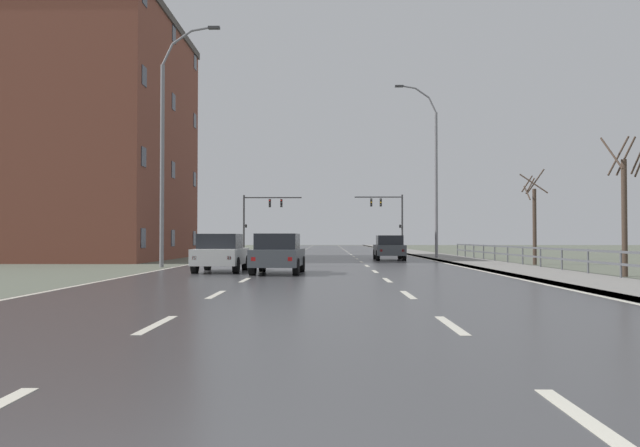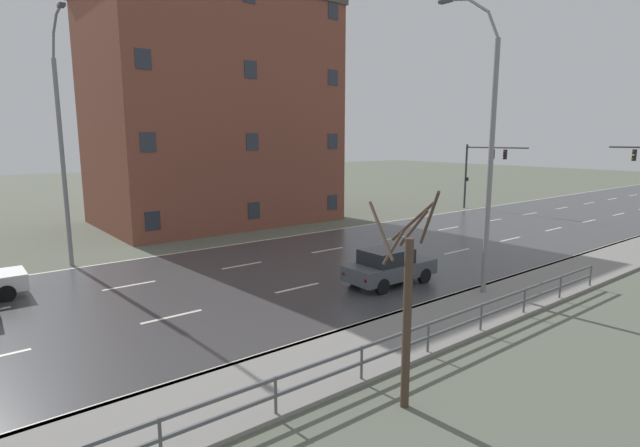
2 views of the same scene
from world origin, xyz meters
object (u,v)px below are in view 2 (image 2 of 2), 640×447
at_px(street_lamp_midground, 487,151).
at_px(street_lamp_left_bank, 62,149).
at_px(car_near_left, 389,266).
at_px(brick_building, 213,112).
at_px(traffic_signal_left, 481,164).

distance_m(street_lamp_midground, street_lamp_left_bank, 19.00).
xyz_separation_m(car_near_left, brick_building, (-19.77, 1.81, 7.28)).
relative_size(street_lamp_midground, street_lamp_left_bank, 1.00).
relative_size(traffic_signal_left, brick_building, 0.35).
bearing_deg(brick_building, traffic_signal_left, 66.13).
bearing_deg(street_lamp_midground, traffic_signal_left, 124.08).
bearing_deg(traffic_signal_left, car_near_left, -64.48).
bearing_deg(street_lamp_left_bank, car_near_left, 40.34).
height_order(street_lamp_left_bank, traffic_signal_left, street_lamp_left_bank).
height_order(street_lamp_midground, car_near_left, street_lamp_midground).
height_order(street_lamp_left_bank, brick_building, brick_building).
xyz_separation_m(street_lamp_left_bank, brick_building, (-8.07, 11.74, 2.40)).
distance_m(street_lamp_midground, traffic_signal_left, 24.72).
bearing_deg(car_near_left, street_lamp_left_bank, -139.26).
bearing_deg(car_near_left, street_lamp_midground, 31.97).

